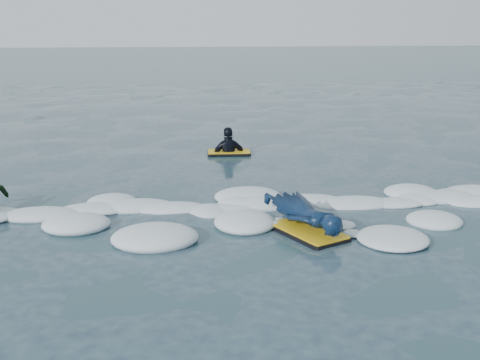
# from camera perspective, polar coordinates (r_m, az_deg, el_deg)

# --- Properties ---
(ground) EXTENTS (120.00, 120.00, 0.00)m
(ground) POSITION_cam_1_polar(r_m,az_deg,el_deg) (8.58, -5.71, -5.88)
(ground) COLOR #1B3741
(ground) RESTS_ON ground
(foam_band) EXTENTS (12.00, 3.10, 0.30)m
(foam_band) POSITION_cam_1_polar(r_m,az_deg,el_deg) (9.56, -5.73, -3.67)
(foam_band) COLOR silver
(foam_band) RESTS_ON ground
(prone_woman_unit) EXTENTS (1.21, 1.90, 0.47)m
(prone_woman_unit) POSITION_cam_1_polar(r_m,az_deg,el_deg) (8.99, 6.22, -3.29)
(prone_woman_unit) COLOR black
(prone_woman_unit) RESTS_ON ground
(waiting_rider_unit) EXTENTS (1.01, 0.58, 1.49)m
(waiting_rider_unit) POSITION_cam_1_polar(r_m,az_deg,el_deg) (14.02, -1.06, 2.08)
(waiting_rider_unit) COLOR black
(waiting_rider_unit) RESTS_ON ground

